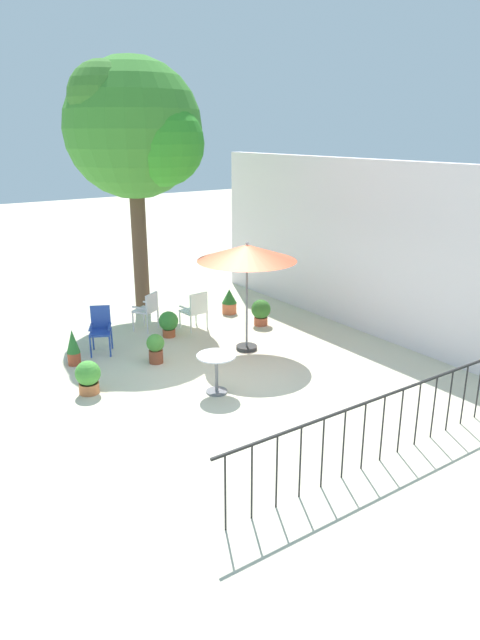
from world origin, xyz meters
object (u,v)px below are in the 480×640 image
(patio_chair_0, at_px, (101,327))
(potted_plant_1, at_px, (261,311))
(potted_plant_0, at_px, (73,347))
(potted_plant_3, at_px, (169,323))
(shade_tree, at_px, (136,129))
(cafe_table_0, at_px, (216,367))
(potted_plant_2, at_px, (156,347))
(patio_chair_1, at_px, (195,309))
(patio_chair_2, at_px, (148,308))
(potted_plant_5, at_px, (229,301))
(patio_umbrella_0, at_px, (247,254))
(potted_plant_4, at_px, (88,376))

(patio_chair_0, bearing_deg, potted_plant_1, 82.46)
(potted_plant_0, bearing_deg, potted_plant_3, 99.35)
(shade_tree, height_order, cafe_table_0, shade_tree)
(potted_plant_2, xyz_separation_m, potted_plant_3, (-1.21, 0.92, -0.01))
(shade_tree, distance_m, patio_chair_1, 4.47)
(potted_plant_2, bearing_deg, potted_plant_0, -121.07)
(cafe_table_0, height_order, potted_plant_0, potted_plant_0)
(patio_chair_0, xyz_separation_m, patio_chair_2, (-0.69, 1.40, -0.01))
(cafe_table_0, bearing_deg, potted_plant_0, -148.29)
(patio_chair_1, bearing_deg, potted_plant_1, 67.43)
(potted_plant_1, bearing_deg, shade_tree, -147.63)
(potted_plant_2, bearing_deg, potted_plant_5, 121.90)
(patio_umbrella_0, xyz_separation_m, cafe_table_0, (1.40, -1.64, -1.56))
(patio_umbrella_0, distance_m, potted_plant_2, 2.61)
(potted_plant_2, distance_m, potted_plant_3, 1.52)
(cafe_table_0, bearing_deg, patio_chair_1, 155.84)
(potted_plant_2, bearing_deg, patio_umbrella_0, 77.28)
(patio_umbrella_0, distance_m, patio_chair_2, 2.99)
(potted_plant_2, relative_size, potted_plant_3, 1.02)
(patio_chair_1, relative_size, potted_plant_5, 1.43)
(cafe_table_0, bearing_deg, shade_tree, 167.90)
(cafe_table_0, height_order, patio_chair_2, patio_chair_2)
(potted_plant_2, bearing_deg, potted_plant_1, 102.35)
(patio_umbrella_0, height_order, potted_plant_5, patio_umbrella_0)
(patio_chair_0, bearing_deg, potted_plant_5, 100.56)
(patio_umbrella_0, xyz_separation_m, patio_chair_2, (-2.30, -1.16, -1.52))
(shade_tree, distance_m, potted_plant_4, 6.45)
(potted_plant_1, distance_m, potted_plant_5, 1.18)
(shade_tree, bearing_deg, patio_chair_1, 7.48)
(potted_plant_0, height_order, potted_plant_3, potted_plant_0)
(patio_umbrella_0, xyz_separation_m, potted_plant_3, (-1.64, -0.98, -1.73))
(shade_tree, height_order, potted_plant_5, shade_tree)
(potted_plant_3, relative_size, potted_plant_4, 0.97)
(potted_plant_0, bearing_deg, shade_tree, 132.78)
(potted_plant_2, bearing_deg, potted_plant_4, -70.09)
(patio_chair_0, relative_size, potted_plant_3, 1.66)
(potted_plant_2, bearing_deg, shade_tree, 157.72)
(potted_plant_4, height_order, potted_plant_5, potted_plant_5)
(patio_chair_2, height_order, potted_plant_5, patio_chair_2)
(cafe_table_0, relative_size, potted_plant_1, 1.14)
(patio_umbrella_0, bearing_deg, patio_chair_1, -171.96)
(potted_plant_5, bearing_deg, potted_plant_3, -72.51)
(cafe_table_0, bearing_deg, potted_plant_2, -171.65)
(potted_plant_0, xyz_separation_m, potted_plant_4, (1.41, -0.22, -0.05))
(cafe_table_0, relative_size, patio_chair_1, 0.79)
(potted_plant_4, bearing_deg, patio_chair_1, 119.64)
(patio_umbrella_0, height_order, potted_plant_0, patio_umbrella_0)
(patio_chair_2, distance_m, potted_plant_4, 3.39)
(shade_tree, relative_size, potted_plant_5, 9.61)
(potted_plant_2, bearing_deg, cafe_table_0, 8.35)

